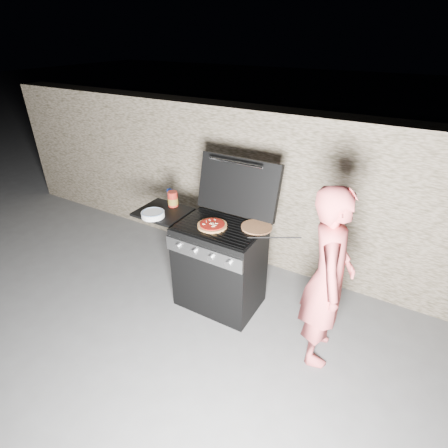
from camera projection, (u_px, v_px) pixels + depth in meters
The scene contains 10 objects.
ground at pixel (220, 301), 3.69m from camera, with size 50.00×50.00×0.00m, color #5E5E5E.
stone_wall at pixel (266, 189), 4.05m from camera, with size 8.00×0.35×1.80m, color gray.
gas_grill at pixel (199, 259), 3.58m from camera, with size 1.34×0.79×0.91m, color black, non-canonical shape.
pizza_topped at pixel (212, 225), 3.24m from camera, with size 0.28×0.28×0.03m, color tan, non-canonical shape.
pizza_plain at pixel (257, 227), 3.22m from camera, with size 0.29×0.29×0.02m, color tan.
sauce_jar at pixel (173, 199), 3.61m from camera, with size 0.10×0.10×0.16m, color maroon.
blue_carton at pixel (171, 196), 3.70m from camera, with size 0.07×0.04×0.14m, color #0D36BE.
plate_stack at pixel (153, 214), 3.42m from camera, with size 0.23×0.23×0.05m, color silver.
person at pixel (328, 279), 2.75m from camera, with size 0.58×0.38×1.59m, color #E3595A.
tongs at pixel (274, 237), 2.99m from camera, with size 0.01×0.01×0.47m, color black.
Camera 1 is at (1.46, -2.42, 2.51)m, focal length 28.00 mm.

